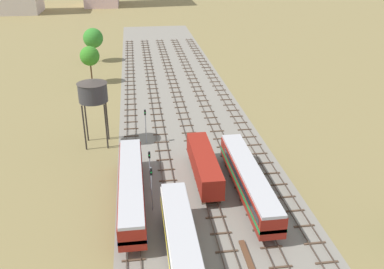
{
  "coord_description": "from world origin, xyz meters",
  "views": [
    {
      "loc": [
        -8.35,
        -17.43,
        29.41
      ],
      "look_at": [
        0.0,
        42.66,
        1.5
      ],
      "focal_mm": 39.63,
      "sensor_mm": 36.0,
      "label": 1
    }
  ],
  "objects_px": {
    "water_tower": "(93,91)",
    "signal_post_mid": "(145,122)",
    "freight_boxcar_centre_left_midfar": "(204,164)",
    "diesel_railcar_far_left_mid": "(131,187)",
    "signal_post_near": "(150,165)",
    "diesel_railcar_centre_near": "(249,179)",
    "passenger_coach_left_nearest": "(185,258)",
    "signal_post_nearest": "(152,184)"
  },
  "relations": [
    {
      "from": "diesel_railcar_centre_near",
      "to": "water_tower",
      "type": "distance_m",
      "value": 27.32
    },
    {
      "from": "diesel_railcar_far_left_mid",
      "to": "freight_boxcar_centre_left_midfar",
      "type": "distance_m",
      "value": 10.65
    },
    {
      "from": "freight_boxcar_centre_left_midfar",
      "to": "water_tower",
      "type": "distance_m",
      "value": 20.78
    },
    {
      "from": "signal_post_nearest",
      "to": "signal_post_near",
      "type": "distance_m",
      "value": 4.72
    },
    {
      "from": "passenger_coach_left_nearest",
      "to": "freight_boxcar_centre_left_midfar",
      "type": "relative_size",
      "value": 1.57
    },
    {
      "from": "water_tower",
      "to": "freight_boxcar_centre_left_midfar",
      "type": "bearing_deg",
      "value": -41.56
    },
    {
      "from": "passenger_coach_left_nearest",
      "to": "diesel_railcar_centre_near",
      "type": "bearing_deg",
      "value": 53.85
    },
    {
      "from": "water_tower",
      "to": "signal_post_nearest",
      "type": "height_order",
      "value": "water_tower"
    },
    {
      "from": "diesel_railcar_centre_near",
      "to": "signal_post_near",
      "type": "xyz_separation_m",
      "value": [
        -11.97,
        3.56,
        0.91
      ]
    },
    {
      "from": "passenger_coach_left_nearest",
      "to": "diesel_railcar_centre_near",
      "type": "distance_m",
      "value": 16.23
    },
    {
      "from": "passenger_coach_left_nearest",
      "to": "freight_boxcar_centre_left_midfar",
      "type": "distance_m",
      "value": 18.61
    },
    {
      "from": "diesel_railcar_centre_near",
      "to": "freight_boxcar_centre_left_midfar",
      "type": "height_order",
      "value": "diesel_railcar_centre_near"
    },
    {
      "from": "passenger_coach_left_nearest",
      "to": "signal_post_near",
      "type": "distance_m",
      "value": 16.86
    },
    {
      "from": "passenger_coach_left_nearest",
      "to": "water_tower",
      "type": "bearing_deg",
      "value": 107.84
    },
    {
      "from": "freight_boxcar_centre_left_midfar",
      "to": "signal_post_near",
      "type": "bearing_deg",
      "value": -169.6
    },
    {
      "from": "signal_post_nearest",
      "to": "signal_post_near",
      "type": "bearing_deg",
      "value": 90.0
    },
    {
      "from": "signal_post_nearest",
      "to": "diesel_railcar_centre_near",
      "type": "bearing_deg",
      "value": 5.52
    },
    {
      "from": "freight_boxcar_centre_left_midfar",
      "to": "signal_post_nearest",
      "type": "xyz_separation_m",
      "value": [
        -7.19,
        -6.03,
        1.2
      ]
    },
    {
      "from": "freight_boxcar_centre_left_midfar",
      "to": "signal_post_mid",
      "type": "distance_m",
      "value": 14.49
    },
    {
      "from": "diesel_railcar_centre_near",
      "to": "freight_boxcar_centre_left_midfar",
      "type": "bearing_deg",
      "value": 134.44
    },
    {
      "from": "diesel_railcar_far_left_mid",
      "to": "signal_post_near",
      "type": "relative_size",
      "value": 3.71
    },
    {
      "from": "diesel_railcar_centre_near",
      "to": "diesel_railcar_far_left_mid",
      "type": "distance_m",
      "value": 14.36
    },
    {
      "from": "water_tower",
      "to": "diesel_railcar_far_left_mid",
      "type": "bearing_deg",
      "value": -73.62
    },
    {
      "from": "diesel_railcar_far_left_mid",
      "to": "signal_post_near",
      "type": "distance_m",
      "value": 4.2
    },
    {
      "from": "passenger_coach_left_nearest",
      "to": "diesel_railcar_far_left_mid",
      "type": "relative_size",
      "value": 1.07
    },
    {
      "from": "freight_boxcar_centre_left_midfar",
      "to": "water_tower",
      "type": "relative_size",
      "value": 1.32
    },
    {
      "from": "signal_post_near",
      "to": "signal_post_mid",
      "type": "height_order",
      "value": "signal_post_mid"
    },
    {
      "from": "water_tower",
      "to": "signal_post_mid",
      "type": "relative_size",
      "value": 1.83
    },
    {
      "from": "diesel_railcar_centre_near",
      "to": "diesel_railcar_far_left_mid",
      "type": "relative_size",
      "value": 1.0
    },
    {
      "from": "water_tower",
      "to": "signal_post_nearest",
      "type": "bearing_deg",
      "value": -68.32
    },
    {
      "from": "freight_boxcar_centre_left_midfar",
      "to": "signal_post_near",
      "type": "height_order",
      "value": "signal_post_near"
    },
    {
      "from": "freight_boxcar_centre_left_midfar",
      "to": "water_tower",
      "type": "height_order",
      "value": "water_tower"
    },
    {
      "from": "diesel_railcar_far_left_mid",
      "to": "signal_post_mid",
      "type": "height_order",
      "value": "signal_post_mid"
    },
    {
      "from": "passenger_coach_left_nearest",
      "to": "water_tower",
      "type": "relative_size",
      "value": 2.08
    },
    {
      "from": "freight_boxcar_centre_left_midfar",
      "to": "signal_post_mid",
      "type": "xyz_separation_m",
      "value": [
        -7.19,
        12.53,
        1.19
      ]
    },
    {
      "from": "diesel_railcar_centre_near",
      "to": "signal_post_near",
      "type": "relative_size",
      "value": 3.71
    },
    {
      "from": "diesel_railcar_centre_near",
      "to": "freight_boxcar_centre_left_midfar",
      "type": "xyz_separation_m",
      "value": [
        -4.78,
        4.88,
        -0.15
      ]
    },
    {
      "from": "diesel_railcar_centre_near",
      "to": "water_tower",
      "type": "xyz_separation_m",
      "value": [
        -19.59,
        18.0,
        6.2
      ]
    },
    {
      "from": "diesel_railcar_centre_near",
      "to": "signal_post_nearest",
      "type": "distance_m",
      "value": 12.07
    },
    {
      "from": "freight_boxcar_centre_left_midfar",
      "to": "signal_post_near",
      "type": "relative_size",
      "value": 2.53
    },
    {
      "from": "diesel_railcar_far_left_mid",
      "to": "signal_post_near",
      "type": "height_order",
      "value": "signal_post_near"
    },
    {
      "from": "water_tower",
      "to": "signal_post_mid",
      "type": "bearing_deg",
      "value": -4.52
    }
  ]
}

